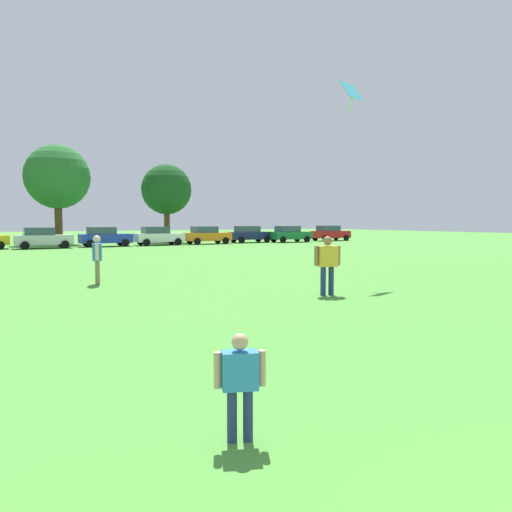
% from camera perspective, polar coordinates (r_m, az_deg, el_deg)
% --- Properties ---
extents(ground_plane, '(160.00, 160.00, 0.00)m').
position_cam_1_polar(ground_plane, '(29.66, -23.04, -0.52)').
color(ground_plane, '#4C9338').
extents(child_kite_flyer, '(0.50, 0.32, 1.11)m').
position_cam_1_polar(child_kite_flyer, '(5.09, -1.87, -13.87)').
color(child_kite_flyer, navy).
rests_on(child_kite_flyer, ground).
extents(adult_bystander, '(0.82, 0.44, 1.77)m').
position_cam_1_polar(adult_bystander, '(14.83, 8.25, -0.50)').
color(adult_bystander, navy).
rests_on(adult_bystander, ground).
extents(bystander_near_trees, '(0.42, 0.80, 1.72)m').
position_cam_1_polar(bystander_near_trees, '(18.09, -17.90, 0.08)').
color(bystander_near_trees, '#8C7259').
rests_on(bystander_near_trees, ground).
extents(kite, '(1.12, 0.79, 1.07)m').
position_cam_1_polar(kite, '(19.42, 11.00, 18.01)').
color(kite, '#3FBFE5').
extents(parked_car_silver_2, '(4.30, 2.02, 1.68)m').
position_cam_1_polar(parked_car_silver_2, '(42.98, -23.44, 1.95)').
color(parked_car_silver_2, silver).
rests_on(parked_car_silver_2, ground).
extents(parked_car_blue_3, '(4.30, 2.02, 1.68)m').
position_cam_1_polar(parked_car_blue_3, '(44.32, -17.10, 2.16)').
color(parked_car_blue_3, '#1E38AD').
rests_on(parked_car_blue_3, ground).
extents(parked_car_white_4, '(4.30, 2.02, 1.68)m').
position_cam_1_polar(parked_car_white_4, '(45.50, -11.23, 2.31)').
color(parked_car_white_4, white).
rests_on(parked_car_white_4, ground).
extents(parked_car_orange_5, '(4.30, 2.02, 1.68)m').
position_cam_1_polar(parked_car_orange_5, '(47.22, -5.70, 2.43)').
color(parked_car_orange_5, orange).
rests_on(parked_car_orange_5, ground).
extents(parked_car_navy_6, '(4.30, 2.02, 1.68)m').
position_cam_1_polar(parked_car_navy_6, '(50.08, -0.76, 2.55)').
color(parked_car_navy_6, '#141E4C').
rests_on(parked_car_navy_6, ground).
extents(parked_car_green_7, '(4.30, 2.02, 1.68)m').
position_cam_1_polar(parked_car_green_7, '(50.97, 3.91, 2.56)').
color(parked_car_green_7, '#196B38').
rests_on(parked_car_green_7, ground).
extents(parked_car_red_8, '(4.30, 2.02, 1.68)m').
position_cam_1_polar(parked_car_red_8, '(55.34, 8.57, 2.65)').
color(parked_car_red_8, red).
rests_on(parked_car_red_8, ground).
extents(tree_right, '(5.97, 5.97, 9.31)m').
position_cam_1_polar(tree_right, '(50.26, -21.99, 8.45)').
color(tree_right, brown).
rests_on(tree_right, ground).
extents(tree_far_right, '(5.12, 5.12, 7.99)m').
position_cam_1_polar(tree_far_right, '(51.84, -10.31, 7.55)').
color(tree_far_right, brown).
rests_on(tree_far_right, ground).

